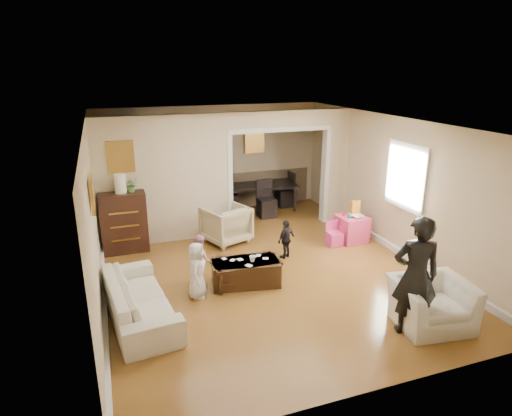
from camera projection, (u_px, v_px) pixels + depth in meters
name	position (u px, v px, depth m)	size (l,w,h in m)	color
floor	(260.00, 265.00, 8.07)	(7.00, 7.00, 0.00)	olive
partition_left	(165.00, 180.00, 8.84)	(2.75, 0.18, 2.60)	#C6B290
partition_right	(334.00, 166.00, 10.06)	(0.55, 0.18, 2.60)	#C6B290
partition_header	(280.00, 119.00, 9.28)	(2.22, 0.18, 0.35)	#C6B290
window_pane	(406.00, 177.00, 8.09)	(0.03, 0.95, 1.10)	white
framed_art_partition	(120.00, 157.00, 8.32)	(0.45, 0.03, 0.55)	brown
framed_art_sofa_wall	(92.00, 194.00, 6.11)	(0.03, 0.55, 0.40)	brown
framed_art_alcove	(254.00, 141.00, 10.97)	(0.45, 0.03, 0.55)	brown
sofa	(139.00, 299.00, 6.33)	(2.06, 0.80, 0.60)	beige
armchair_back	(226.00, 224.00, 9.05)	(0.82, 0.84, 0.77)	#C5B188
armchair_front	(431.00, 304.00, 6.14)	(1.01, 0.89, 0.66)	beige
dresser	(124.00, 222.00, 8.55)	(0.86, 0.49, 1.19)	black
table_lamp	(120.00, 184.00, 8.31)	(0.22, 0.22, 0.36)	#FFF8CF
potted_plant	(131.00, 185.00, 8.38)	(0.25, 0.22, 0.28)	#4C7D37
coffee_table	(246.00, 272.00, 7.33)	(1.11, 0.56, 0.42)	#341E10
coffee_cup	(252.00, 259.00, 7.24)	(0.10, 0.10, 0.09)	white
play_table	(351.00, 229.00, 9.13)	(0.56, 0.56, 0.53)	#DA396C
cereal_box	(355.00, 208.00, 9.13)	(0.20, 0.07, 0.30)	yellow
cyan_cup	(349.00, 216.00, 8.96)	(0.08, 0.08, 0.08)	#25BBB2
toy_block	(344.00, 214.00, 9.11)	(0.08, 0.06, 0.05)	red
play_bowl	(358.00, 217.00, 8.95)	(0.23, 0.23, 0.06)	white
dining_table	(258.00, 196.00, 11.13)	(1.92, 1.07, 0.67)	black
adult_person	(416.00, 276.00, 5.82)	(0.62, 0.40, 1.69)	black
child_kneel_a	(197.00, 270.00, 6.85)	(0.45, 0.29, 0.91)	silver
child_kneel_b	(200.00, 259.00, 7.31)	(0.42, 0.33, 0.86)	#D1828D
child_toddler	(286.00, 239.00, 8.28)	(0.45, 0.19, 0.76)	black
craft_papers	(247.00, 259.00, 7.32)	(0.76, 0.51, 0.00)	white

